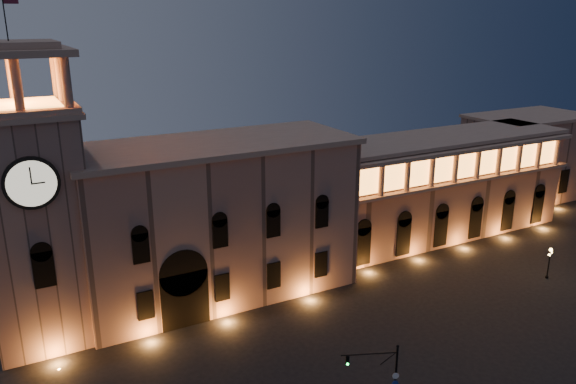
{
  "coord_description": "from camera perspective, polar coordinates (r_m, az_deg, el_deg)",
  "views": [
    {
      "loc": [
        -22.8,
        -33.67,
        30.38
      ],
      "look_at": [
        3.79,
        16.0,
        12.72
      ],
      "focal_mm": 35.0,
      "sensor_mm": 36.0,
      "label": 1
    }
  ],
  "objects": [
    {
      "name": "traffic_light",
      "position": [
        46.7,
        9.9,
        -18.25
      ],
      "size": [
        4.36,
        1.98,
        6.41
      ],
      "rotation": [
        0.0,
        0.0,
        -0.39
      ],
      "color": "black",
      "rests_on": "ground"
    },
    {
      "name": "colonnade_wing",
      "position": [
        82.77,
        14.79,
        0.64
      ],
      "size": [
        40.6,
        11.5,
        14.5
      ],
      "color": "#886357",
      "rests_on": "ground"
    },
    {
      "name": "clock_tower",
      "position": [
        57.54,
        -24.42,
        -2.32
      ],
      "size": [
        9.8,
        9.8,
        32.4
      ],
      "color": "#8E685D",
      "rests_on": "ground"
    },
    {
      "name": "street_lamp_near",
      "position": [
        74.94,
        25.01,
        -6.31
      ],
      "size": [
        1.26,
        0.66,
        3.91
      ],
      "rotation": [
        0.0,
        0.0,
        0.42
      ],
      "color": "black",
      "rests_on": "ground"
    },
    {
      "name": "secondary_building",
      "position": [
        105.49,
        23.01,
        3.2
      ],
      "size": [
        20.0,
        12.0,
        14.0
      ],
      "primitive_type": "cube",
      "color": "#886357",
      "rests_on": "ground"
    },
    {
      "name": "government_building",
      "position": [
        63.15,
        -7.26,
        -2.76
      ],
      "size": [
        30.8,
        12.8,
        17.6
      ],
      "color": "#8E685D",
      "rests_on": "ground"
    }
  ]
}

